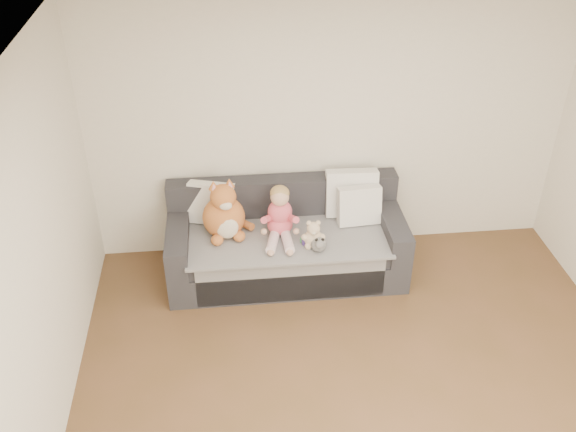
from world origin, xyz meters
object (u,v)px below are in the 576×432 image
at_px(sofa, 286,244).
at_px(teddy_bear, 313,236).
at_px(toddler, 280,216).
at_px(plush_cat, 224,214).
at_px(sippy_cup, 305,240).

height_order(sofa, teddy_bear, sofa).
distance_m(toddler, teddy_bear, 0.36).
bearing_deg(teddy_bear, sofa, 132.55).
xyz_separation_m(sofa, plush_cat, (-0.56, -0.01, 0.38)).
relative_size(teddy_bear, sippy_cup, 2.68).
relative_size(sofa, toddler, 4.34).
height_order(plush_cat, teddy_bear, plush_cat).
height_order(sofa, sippy_cup, sofa).
bearing_deg(toddler, sofa, 56.96).
bearing_deg(plush_cat, sofa, -9.90).
bearing_deg(toddler, teddy_bear, -30.61).
xyz_separation_m(toddler, sippy_cup, (0.21, -0.17, -0.15)).
height_order(teddy_bear, sippy_cup, teddy_bear).
distance_m(plush_cat, sippy_cup, 0.77).
height_order(toddler, plush_cat, plush_cat).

